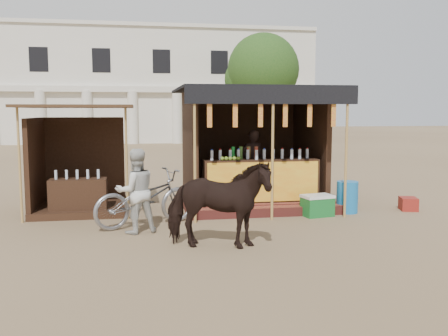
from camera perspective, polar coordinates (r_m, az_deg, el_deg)
name	(u,v)px	position (r m, az deg, el deg)	size (l,w,h in m)	color
ground	(240,241)	(8.76, 1.81, -8.35)	(120.00, 120.00, 0.00)	#846B4C
main_stall	(252,162)	(12.03, 3.27, 0.67)	(3.60, 3.61, 2.78)	maroon
secondary_stall	(73,174)	(11.70, -16.90, -0.61)	(2.40, 2.40, 2.38)	#331E12
cow	(218,205)	(8.15, -0.69, -4.20)	(0.79, 1.74, 1.47)	black
motorbike	(145,198)	(9.90, -8.99, -3.42)	(0.74, 2.11, 1.11)	gray
bystander	(136,191)	(9.33, -10.04, -2.61)	(0.76, 0.59, 1.57)	beige
blue_barrel	(347,197)	(11.42, 13.91, -3.23)	(0.47, 0.47, 0.70)	#176BAE
red_crate	(408,204)	(12.13, 20.32, -3.87)	(0.36, 0.43, 0.29)	maroon
cooler	(317,205)	(10.92, 10.61, -4.22)	(0.71, 0.56, 0.46)	#176A29
background_building	(133,87)	(38.28, -10.40, 9.04)	(26.00, 7.45, 8.18)	silver
tree	(260,72)	(31.44, 4.10, 10.88)	(4.50, 4.40, 7.00)	#382314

